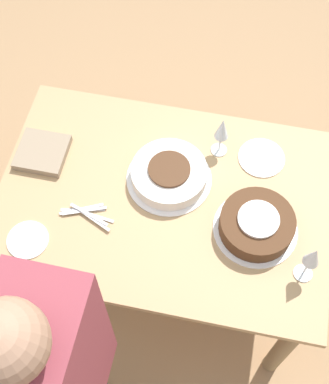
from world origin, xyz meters
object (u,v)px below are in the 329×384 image
Objects in this scene: cake_center_white at (170,174)px; wine_glass_near at (313,258)px; cake_front_chocolate at (257,225)px; wine_glass_far at (222,130)px.

cake_center_white is 0.63m from wine_glass_near.
cake_front_chocolate is at bearing -22.77° from cake_center_white.
wine_glass_near is at bearing -27.94° from cake_center_white.
wine_glass_near is at bearing -36.48° from cake_front_chocolate.
cake_front_chocolate reaches higher than cake_center_white.
cake_center_white is 1.66× the size of wine_glass_far.
wine_glass_far is (0.17, 0.17, 0.10)m from cake_center_white.
cake_center_white is 1.06× the size of cake_front_chocolate.
wine_glass_near is at bearing -50.88° from wine_glass_far.
cake_front_chocolate is 0.26m from wine_glass_near.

